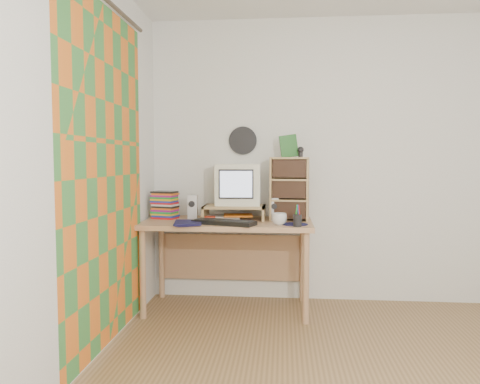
% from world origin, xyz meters
% --- Properties ---
extents(back_wall, '(3.50, 0.00, 3.50)m').
position_xyz_m(back_wall, '(0.00, 1.75, 1.25)').
color(back_wall, white).
rests_on(back_wall, floor).
extents(left_wall, '(0.00, 3.50, 3.50)m').
position_xyz_m(left_wall, '(-1.75, 0.00, 1.25)').
color(left_wall, white).
rests_on(left_wall, floor).
extents(curtain, '(0.00, 2.20, 2.20)m').
position_xyz_m(curtain, '(-1.71, 0.48, 1.15)').
color(curtain, orange).
rests_on(curtain, left_wall).
extents(wall_disc, '(0.25, 0.02, 0.25)m').
position_xyz_m(wall_disc, '(-0.93, 1.73, 1.43)').
color(wall_disc, black).
rests_on(wall_disc, back_wall).
extents(desk, '(1.40, 0.70, 0.75)m').
position_xyz_m(desk, '(-1.03, 1.44, 0.62)').
color(desk, tan).
rests_on(desk, floor).
extents(monitor_riser, '(0.52, 0.30, 0.12)m').
position_xyz_m(monitor_riser, '(-0.98, 1.48, 0.84)').
color(monitor_riser, tan).
rests_on(monitor_riser, desk).
extents(crt_monitor, '(0.39, 0.39, 0.35)m').
position_xyz_m(crt_monitor, '(-0.96, 1.53, 1.05)').
color(crt_monitor, silver).
rests_on(crt_monitor, monitor_riser).
extents(speaker_left, '(0.09, 0.09, 0.21)m').
position_xyz_m(speaker_left, '(-1.33, 1.43, 0.86)').
color(speaker_left, silver).
rests_on(speaker_left, desk).
extents(speaker_right, '(0.08, 0.08, 0.19)m').
position_xyz_m(speaker_right, '(-0.64, 1.44, 0.84)').
color(speaker_right, silver).
rests_on(speaker_right, desk).
extents(keyboard, '(0.53, 0.32, 0.03)m').
position_xyz_m(keyboard, '(-1.03, 1.17, 0.77)').
color(keyboard, black).
rests_on(keyboard, desk).
extents(dvd_stack, '(0.23, 0.19, 0.28)m').
position_xyz_m(dvd_stack, '(-1.59, 1.49, 0.89)').
color(dvd_stack, brown).
rests_on(dvd_stack, desk).
extents(cd_rack, '(0.33, 0.20, 0.53)m').
position_xyz_m(cd_rack, '(-0.51, 1.47, 1.01)').
color(cd_rack, tan).
rests_on(cd_rack, desk).
extents(mug, '(0.15, 0.15, 0.09)m').
position_xyz_m(mug, '(-0.60, 1.18, 0.80)').
color(mug, silver).
rests_on(mug, desk).
extents(diary, '(0.29, 0.23, 0.05)m').
position_xyz_m(diary, '(-1.42, 1.12, 0.78)').
color(diary, '#100E36').
rests_on(diary, desk).
extents(mousepad, '(0.23, 0.23, 0.00)m').
position_xyz_m(mousepad, '(-0.48, 1.22, 0.75)').
color(mousepad, black).
rests_on(mousepad, desk).
extents(pen_cup, '(0.08, 0.08, 0.13)m').
position_xyz_m(pen_cup, '(-0.46, 1.10, 0.81)').
color(pen_cup, black).
rests_on(pen_cup, desk).
extents(papers, '(0.30, 0.23, 0.04)m').
position_xyz_m(papers, '(-1.03, 1.51, 0.77)').
color(papers, beige).
rests_on(papers, desk).
extents(red_box, '(0.10, 0.07, 0.04)m').
position_xyz_m(red_box, '(-1.17, 1.32, 0.77)').
color(red_box, '#B12712').
rests_on(red_box, desk).
extents(game_box, '(0.15, 0.05, 0.18)m').
position_xyz_m(game_box, '(-0.52, 1.46, 1.37)').
color(game_box, '#195317').
rests_on(game_box, cd_rack).
extents(webcam, '(0.06, 0.06, 0.09)m').
position_xyz_m(webcam, '(-0.43, 1.43, 1.32)').
color(webcam, black).
rests_on(webcam, cd_rack).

